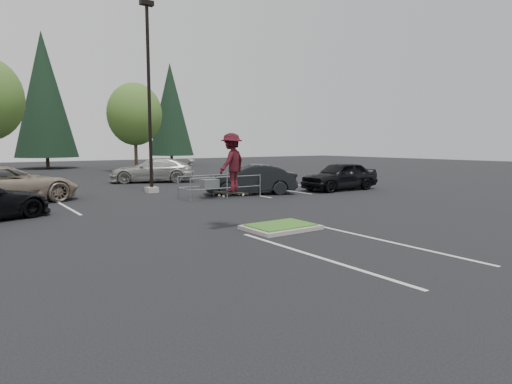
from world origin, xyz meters
TOP-DOWN VIEW (x-y plane):
  - ground at (0.00, 0.00)m, footprint 120.00×120.00m
  - grass_median at (0.00, 0.00)m, footprint 2.20×1.60m
  - stall_lines at (-1.35, 6.02)m, footprint 22.62×17.60m
  - light_pole at (0.50, 12.00)m, footprint 0.70×0.60m
  - decid_c at (5.99, 29.83)m, footprint 5.12×5.12m
  - conif_b at (0.00, 40.50)m, footprint 6.38×6.38m
  - conif_c at (14.00, 39.50)m, footprint 5.50×5.50m
  - cart_corral at (2.05, 8.01)m, footprint 3.99×1.48m
  - skateboarder at (-1.20, 1.00)m, footprint 1.36×1.14m
  - car_l_tan at (-6.50, 11.50)m, footprint 6.57×4.16m
  - car_r_charc at (4.50, 8.25)m, footprint 5.03×3.39m
  - car_r_black at (9.94, 7.00)m, footprint 4.85×2.07m
  - car_far_silver at (3.07, 18.00)m, footprint 6.19×4.44m

SIDE VIEW (x-z plane):
  - ground at x=0.00m, z-range 0.00..0.00m
  - stall_lines at x=-1.35m, z-range 0.00..0.01m
  - grass_median at x=0.00m, z-range 0.00..0.16m
  - cart_corral at x=2.05m, z-range 0.14..1.27m
  - car_r_charc at x=4.50m, z-range 0.00..1.57m
  - car_r_black at x=9.94m, z-range 0.00..1.64m
  - car_far_silver at x=3.07m, z-range 0.00..1.67m
  - car_l_tan at x=-6.50m, z-range 0.00..1.69m
  - skateboarder at x=-1.20m, z-range 1.10..3.07m
  - light_pole at x=0.50m, z-range -0.50..9.62m
  - decid_c at x=5.99m, z-range 1.06..9.45m
  - conif_c at x=14.00m, z-range 0.60..13.10m
  - conif_b at x=0.00m, z-range 0.60..15.10m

